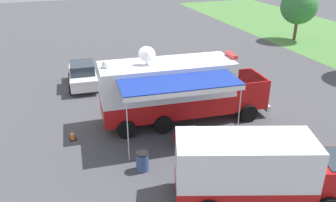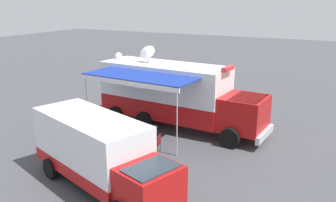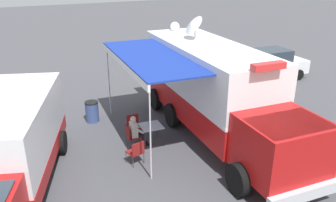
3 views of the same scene
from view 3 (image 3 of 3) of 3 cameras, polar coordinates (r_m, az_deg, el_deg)
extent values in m
plane|color=#47474C|center=(14.62, 6.02, -4.17)|extent=(100.00, 100.00, 0.00)
cube|color=silver|center=(15.34, 21.19, -4.34)|extent=(0.45, 4.80, 0.01)
cube|color=#B71414|center=(14.16, 6.21, 0.01)|extent=(2.98, 7.35, 1.10)
cube|color=white|center=(13.70, 6.44, 5.45)|extent=(2.98, 7.35, 1.70)
cube|color=white|center=(13.96, 6.30, 2.11)|extent=(3.00, 7.37, 0.10)
cube|color=#B71414|center=(10.58, 18.27, -7.19)|extent=(2.44, 2.25, 1.70)
cube|color=#28333D|center=(10.23, 19.31, -5.22)|extent=(2.24, 1.61, 0.70)
cube|color=silver|center=(10.37, 21.72, -14.24)|extent=(2.38, 0.36, 0.36)
cylinder|color=black|center=(11.94, 21.79, -9.45)|extent=(0.37, 1.02, 1.00)
cylinder|color=black|center=(10.52, 11.57, -12.70)|extent=(0.37, 1.02, 1.00)
cylinder|color=black|center=(15.42, 9.26, -0.88)|extent=(0.37, 1.02, 1.00)
cylinder|color=black|center=(14.36, 0.67, -2.35)|extent=(0.37, 1.02, 1.00)
cylinder|color=black|center=(17.01, 5.85, 1.51)|extent=(0.37, 1.02, 1.00)
cylinder|color=black|center=(16.05, -2.07, 0.34)|extent=(0.37, 1.02, 1.00)
cube|color=white|center=(13.48, 6.60, 9.13)|extent=(2.98, 7.35, 0.10)
cube|color=red|center=(10.45, 16.38, 5.58)|extent=(1.12, 0.35, 0.20)
cylinder|color=silver|center=(14.35, 4.57, 11.11)|extent=(0.10, 0.10, 0.45)
cone|color=silver|center=(14.22, 4.06, 12.68)|extent=(0.78, 0.95, 0.81)
sphere|color=white|center=(16.25, 1.15, 12.28)|extent=(0.44, 0.44, 0.44)
cube|color=#193399|center=(12.59, -2.96, 7.39)|extent=(2.59, 5.90, 0.06)
cube|color=white|center=(12.33, -7.62, 6.24)|extent=(0.47, 5.75, 0.24)
cylinder|color=silver|center=(10.44, -2.96, -5.35)|extent=(0.05, 0.05, 3.25)
cylinder|color=silver|center=(15.32, -9.81, 3.42)|extent=(0.05, 0.05, 3.25)
cube|color=silver|center=(12.94, -2.83, -4.17)|extent=(0.85, 0.85, 0.03)
cylinder|color=#333338|center=(12.91, -0.69, -6.03)|extent=(0.03, 0.03, 0.70)
cylinder|color=#333338|center=(12.69, -3.82, -6.61)|extent=(0.03, 0.03, 0.70)
cylinder|color=#333338|center=(13.53, -1.85, -4.67)|extent=(0.03, 0.03, 0.70)
cylinder|color=#333338|center=(13.32, -4.84, -5.19)|extent=(0.03, 0.03, 0.70)
cylinder|color=#4C99D8|center=(12.83, -3.10, -3.84)|extent=(0.07, 0.07, 0.20)
cylinder|color=white|center=(12.78, -3.11, -3.39)|extent=(0.04, 0.04, 0.02)
cube|color=maroon|center=(12.86, -5.70, -5.92)|extent=(0.51, 0.51, 0.04)
cube|color=maroon|center=(12.70, -6.69, -5.17)|extent=(0.07, 0.48, 0.44)
cylinder|color=#333338|center=(13.20, -5.03, -6.15)|extent=(0.02, 0.02, 0.42)
cylinder|color=#333338|center=(12.83, -4.43, -7.02)|extent=(0.02, 0.02, 0.42)
cylinder|color=#333338|center=(13.09, -6.87, -6.48)|extent=(0.02, 0.02, 0.42)
cylinder|color=#333338|center=(12.72, -6.33, -7.36)|extent=(0.02, 0.02, 0.42)
cube|color=maroon|center=(13.57, -5.59, -4.35)|extent=(0.51, 0.51, 0.04)
cube|color=maroon|center=(13.66, -5.90, -3.10)|extent=(0.48, 0.07, 0.44)
cylinder|color=#333338|center=(13.53, -4.39, -5.38)|extent=(0.02, 0.02, 0.42)
cylinder|color=#333338|center=(13.42, -6.19, -5.69)|extent=(0.02, 0.02, 0.42)
cylinder|color=#333338|center=(13.91, -4.96, -4.60)|extent=(0.02, 0.02, 0.42)
cylinder|color=#333338|center=(13.80, -6.71, -4.90)|extent=(0.02, 0.02, 0.42)
cube|color=maroon|center=(11.87, -5.55, -8.45)|extent=(0.57, 0.57, 0.04)
cube|color=maroon|center=(11.59, -4.99, -7.91)|extent=(0.48, 0.14, 0.44)
cylinder|color=#333338|center=(12.04, -6.98, -9.21)|extent=(0.02, 0.02, 0.42)
cylinder|color=#333338|center=(12.24, -5.22, -8.57)|extent=(0.02, 0.02, 0.42)
cylinder|color=#333338|center=(11.72, -5.82, -10.10)|extent=(0.02, 0.02, 0.42)
cylinder|color=#333338|center=(11.92, -4.03, -9.43)|extent=(0.02, 0.02, 0.42)
cube|color=silver|center=(12.72, -5.75, -4.73)|extent=(0.26, 0.38, 0.56)
sphere|color=beige|center=(12.54, -5.82, -3.01)|extent=(0.22, 0.22, 0.22)
cylinder|color=silver|center=(12.93, -5.54, -4.06)|extent=(0.43, 0.12, 0.34)
cylinder|color=silver|center=(12.53, -4.92, -4.91)|extent=(0.43, 0.12, 0.34)
cylinder|color=black|center=(12.98, -5.07, -5.52)|extent=(0.39, 0.16, 0.13)
cylinder|color=black|center=(13.13, -4.28, -6.28)|extent=(0.11, 0.11, 0.42)
cube|color=black|center=(13.23, -4.01, -6.90)|extent=(0.25, 0.12, 0.07)
cylinder|color=black|center=(12.81, -4.80, -5.90)|extent=(0.39, 0.16, 0.13)
cylinder|color=black|center=(12.96, -4.00, -6.67)|extent=(0.11, 0.11, 0.42)
cube|color=black|center=(13.06, -3.73, -7.30)|extent=(0.25, 0.12, 0.07)
cylinder|color=#384C7F|center=(15.17, -12.51, -1.83)|extent=(0.56, 0.56, 0.85)
cylinder|color=black|center=(15.00, -12.65, -0.24)|extent=(0.57, 0.57, 0.06)
cube|color=black|center=(18.78, -3.40, 2.00)|extent=(0.36, 0.36, 0.03)
cone|color=orange|center=(18.69, -3.42, 2.84)|extent=(0.26, 0.26, 0.55)
cylinder|color=white|center=(18.68, -3.42, 2.92)|extent=(0.17, 0.17, 0.06)
cube|color=white|center=(11.48, -24.15, -4.88)|extent=(3.64, 5.60, 2.20)
cube|color=#B71414|center=(11.86, -23.52, -8.56)|extent=(3.67, 5.62, 0.50)
cylinder|color=black|center=(12.98, -17.26, -6.59)|extent=(0.51, 0.88, 0.84)
cylinder|color=black|center=(13.52, -26.10, -6.77)|extent=(0.51, 0.88, 0.84)
cube|color=silver|center=(21.30, 16.78, 5.45)|extent=(4.31, 2.07, 0.76)
cube|color=#28333D|center=(21.03, 16.67, 7.30)|extent=(2.20, 1.74, 0.68)
cylinder|color=black|center=(22.88, 17.86, 5.44)|extent=(0.65, 0.26, 0.64)
cylinder|color=black|center=(21.60, 20.85, 4.11)|extent=(0.65, 0.26, 0.64)
cylinder|color=black|center=(21.33, 12.43, 4.84)|extent=(0.65, 0.26, 0.64)
cylinder|color=black|center=(19.96, 15.31, 3.38)|extent=(0.65, 0.26, 0.64)
camera|label=1|loc=(19.51, -60.59, 20.07)|focal=37.19mm
camera|label=2|loc=(10.25, -105.35, -2.68)|focal=38.32mm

